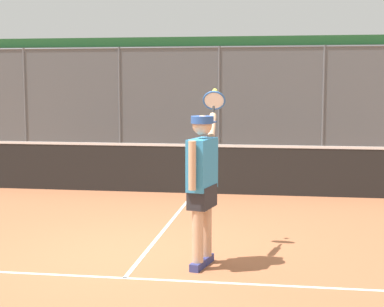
% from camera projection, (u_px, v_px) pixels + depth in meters
% --- Properties ---
extents(ground_plane, '(60.00, 60.00, 0.00)m').
position_uv_depth(ground_plane, '(143.00, 255.00, 7.54)').
color(ground_plane, '#A8603D').
extents(court_line_markings, '(8.60, 9.53, 0.01)m').
position_uv_depth(court_line_markings, '(116.00, 289.00, 6.30)').
color(court_line_markings, white).
rests_on(court_line_markings, ground).
extents(fence_backdrop, '(19.32, 1.37, 3.36)m').
position_uv_depth(fence_backdrop, '(222.00, 100.00, 16.74)').
color(fence_backdrop, '#565B60').
rests_on(fence_backdrop, ground).
extents(tennis_net, '(11.05, 0.09, 1.07)m').
position_uv_depth(tennis_net, '(194.00, 168.00, 11.72)').
color(tennis_net, '#2D2D2D').
rests_on(tennis_net, ground).
extents(tennis_player, '(0.34, 1.46, 2.06)m').
position_uv_depth(tennis_player, '(202.00, 177.00, 6.98)').
color(tennis_player, navy).
rests_on(tennis_player, ground).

